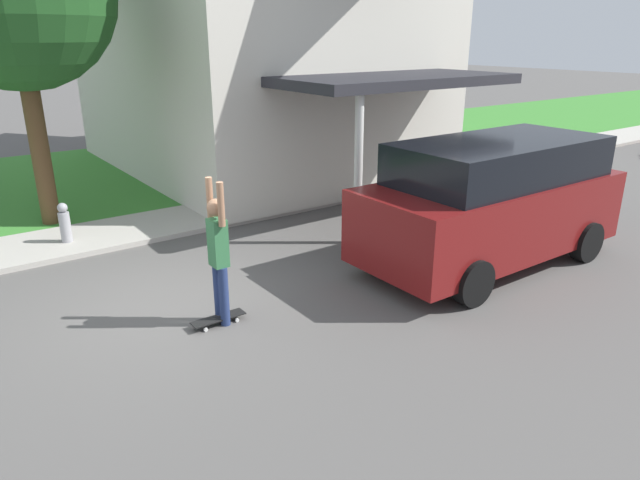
{
  "coord_description": "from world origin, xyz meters",
  "views": [
    {
      "loc": [
        7.47,
        -2.59,
        3.75
      ],
      "look_at": [
        1.04,
        2.04,
        0.9
      ],
      "focal_mm": 32.0,
      "sensor_mm": 36.0,
      "label": 1
    }
  ],
  "objects_px": {
    "skateboarder": "(218,251)",
    "skateboard": "(218,319)",
    "suv_parked": "(492,200)",
    "fire_hydrant": "(65,223)"
  },
  "relations": [
    {
      "from": "skateboarder",
      "to": "skateboard",
      "type": "xyz_separation_m",
      "value": [
        0.01,
        -0.07,
        -0.97
      ]
    },
    {
      "from": "skateboarder",
      "to": "fire_hydrant",
      "type": "distance_m",
      "value": 4.58
    },
    {
      "from": "suv_parked",
      "to": "skateboarder",
      "type": "bearing_deg",
      "value": -98.27
    },
    {
      "from": "suv_parked",
      "to": "fire_hydrant",
      "type": "bearing_deg",
      "value": -131.65
    },
    {
      "from": "skateboarder",
      "to": "skateboard",
      "type": "bearing_deg",
      "value": -79.18
    },
    {
      "from": "skateboarder",
      "to": "skateboard",
      "type": "height_order",
      "value": "skateboarder"
    },
    {
      "from": "suv_parked",
      "to": "skateboarder",
      "type": "xyz_separation_m",
      "value": [
        -0.69,
        -4.75,
        -0.07
      ]
    },
    {
      "from": "suv_parked",
      "to": "skateboard",
      "type": "distance_m",
      "value": 4.98
    },
    {
      "from": "skateboard",
      "to": "fire_hydrant",
      "type": "xyz_separation_m",
      "value": [
        -4.44,
        -0.93,
        0.38
      ]
    },
    {
      "from": "skateboard",
      "to": "suv_parked",
      "type": "bearing_deg",
      "value": 82.01
    }
  ]
}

